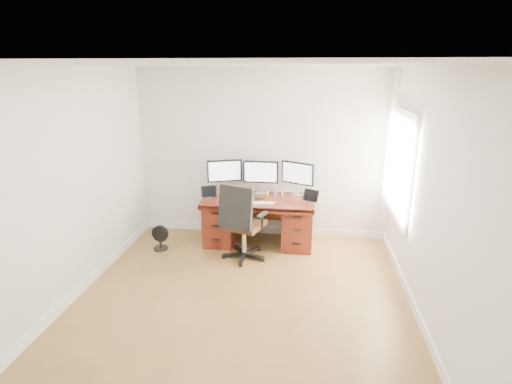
# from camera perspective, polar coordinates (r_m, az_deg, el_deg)

# --- Properties ---
(ground) EXTENTS (4.50, 4.50, 0.00)m
(ground) POSITION_cam_1_polar(r_m,az_deg,el_deg) (4.83, -2.40, -16.20)
(ground) COLOR brown
(ground) RESTS_ON ground
(back_wall) EXTENTS (4.00, 0.10, 2.70)m
(back_wall) POSITION_cam_1_polar(r_m,az_deg,el_deg) (6.40, 0.88, 5.40)
(back_wall) COLOR silver
(back_wall) RESTS_ON ground
(right_wall) EXTENTS (0.10, 4.50, 2.70)m
(right_wall) POSITION_cam_1_polar(r_m,az_deg,el_deg) (4.47, 23.76, -1.28)
(right_wall) COLOR silver
(right_wall) RESTS_ON ground
(desk) EXTENTS (1.70, 0.80, 0.75)m
(desk) POSITION_cam_1_polar(r_m,az_deg,el_deg) (6.26, 0.39, -3.91)
(desk) COLOR #521B10
(desk) RESTS_ON ground
(office_chair) EXTENTS (0.77, 0.77, 1.14)m
(office_chair) POSITION_cam_1_polar(r_m,az_deg,el_deg) (5.76, -1.98, -6.16)
(office_chair) COLOR black
(office_chair) RESTS_ON ground
(floor_fan) EXTENTS (0.26, 0.22, 0.38)m
(floor_fan) POSITION_cam_1_polar(r_m,az_deg,el_deg) (6.30, -13.55, -6.43)
(floor_fan) COLOR black
(floor_fan) RESTS_ON ground
(monitor_left) EXTENTS (0.53, 0.22, 0.53)m
(monitor_left) POSITION_cam_1_polar(r_m,az_deg,el_deg) (6.37, -4.51, 2.87)
(monitor_left) COLOR silver
(monitor_left) RESTS_ON desk
(monitor_center) EXTENTS (0.55, 0.14, 0.53)m
(monitor_center) POSITION_cam_1_polar(r_m,az_deg,el_deg) (6.28, 0.67, 2.71)
(monitor_center) COLOR silver
(monitor_center) RESTS_ON desk
(monitor_right) EXTENTS (0.51, 0.28, 0.53)m
(monitor_right) POSITION_cam_1_polar(r_m,az_deg,el_deg) (6.24, 5.97, 2.52)
(monitor_right) COLOR silver
(monitor_right) RESTS_ON desk
(tablet_left) EXTENTS (0.25, 0.14, 0.19)m
(tablet_left) POSITION_cam_1_polar(r_m,az_deg,el_deg) (6.18, -6.77, -0.06)
(tablet_left) COLOR silver
(tablet_left) RESTS_ON desk
(tablet_right) EXTENTS (0.24, 0.17, 0.19)m
(tablet_right) POSITION_cam_1_polar(r_m,az_deg,el_deg) (6.00, 7.85, -0.64)
(tablet_right) COLOR silver
(tablet_right) RESTS_ON desk
(keyboard) EXTENTS (0.28, 0.19, 0.01)m
(keyboard) POSITION_cam_1_polar(r_m,az_deg,el_deg) (5.90, 0.12, -1.59)
(keyboard) COLOR silver
(keyboard) RESTS_ON desk
(trackpad) EXTENTS (0.17, 0.17, 0.01)m
(trackpad) POSITION_cam_1_polar(r_m,az_deg,el_deg) (5.93, 1.98, -1.54)
(trackpad) COLOR silver
(trackpad) RESTS_ON desk
(drawing_tablet) EXTENTS (0.26, 0.19, 0.01)m
(drawing_tablet) POSITION_cam_1_polar(r_m,az_deg,el_deg) (6.03, -2.49, -1.20)
(drawing_tablet) COLOR black
(drawing_tablet) RESTS_ON desk
(phone) EXTENTS (0.12, 0.06, 0.01)m
(phone) POSITION_cam_1_polar(r_m,az_deg,el_deg) (6.12, 0.52, -0.91)
(phone) COLOR black
(phone) RESTS_ON desk
(figurine_brown) EXTENTS (0.04, 0.04, 0.09)m
(figurine_brown) POSITION_cam_1_polar(r_m,az_deg,el_deg) (6.30, -2.76, 0.02)
(figurine_brown) COLOR #97463C
(figurine_brown) RESTS_ON desk
(figurine_purple) EXTENTS (0.04, 0.04, 0.09)m
(figurine_purple) POSITION_cam_1_polar(r_m,az_deg,el_deg) (6.28, -1.69, -0.02)
(figurine_purple) COLOR #A959DA
(figurine_purple) RESTS_ON desk
(figurine_pink) EXTENTS (0.04, 0.04, 0.09)m
(figurine_pink) POSITION_cam_1_polar(r_m,az_deg,el_deg) (6.26, -0.74, -0.06)
(figurine_pink) COLOR #D9738A
(figurine_pink) RESTS_ON desk
(figurine_yellow) EXTENTS (0.04, 0.04, 0.09)m
(figurine_yellow) POSITION_cam_1_polar(r_m,az_deg,el_deg) (6.23, 1.64, -0.15)
(figurine_yellow) COLOR #E1CF73
(figurine_yellow) RESTS_ON desk
(figurine_blue) EXTENTS (0.04, 0.04, 0.09)m
(figurine_blue) POSITION_cam_1_polar(r_m,az_deg,el_deg) (6.22, 2.69, -0.19)
(figurine_blue) COLOR #5465DB
(figurine_blue) RESTS_ON desk
(figurine_orange) EXTENTS (0.04, 0.04, 0.09)m
(figurine_orange) POSITION_cam_1_polar(r_m,az_deg,el_deg) (6.22, 3.76, -0.23)
(figurine_orange) COLOR #EF9B41
(figurine_orange) RESTS_ON desk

